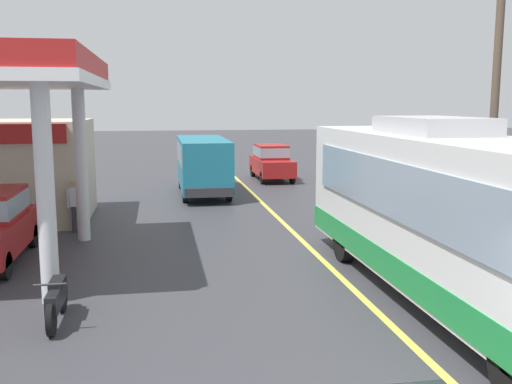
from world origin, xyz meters
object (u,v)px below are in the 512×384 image
Objects in this scene: motorcycle_parked_forecourt at (57,299)px; car_trailing_behind_bus at (271,160)px; pedestrian_near_pump at (76,203)px; coach_bus_main at (452,218)px; minibus_opposing_lane at (203,161)px.

motorcycle_parked_forecourt is 0.43× the size of car_trailing_behind_bus.
motorcycle_parked_forecourt is at bearing -85.18° from pedestrian_near_pump.
motorcycle_parked_forecourt is 7.70m from pedestrian_near_pump.
coach_bus_main is 15.16m from minibus_opposing_lane.
minibus_opposing_lane reaches higher than car_trailing_behind_bus.
coach_bus_main is 6.13× the size of motorcycle_parked_forecourt.
minibus_opposing_lane is 1.46× the size of car_trailing_behind_bus.
car_trailing_behind_bus is (3.90, 4.31, -0.46)m from minibus_opposing_lane.
minibus_opposing_lane is 3.41× the size of motorcycle_parked_forecourt.
car_trailing_behind_bus is at bearing 47.83° from minibus_opposing_lane.
coach_bus_main is 6.65× the size of pedestrian_near_pump.
pedestrian_near_pump is (-8.23, 7.84, -0.79)m from coach_bus_main.
minibus_opposing_lane is at bearing 75.32° from motorcycle_parked_forecourt.
coach_bus_main is 11.39m from pedestrian_near_pump.
coach_bus_main is 1.80× the size of minibus_opposing_lane.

